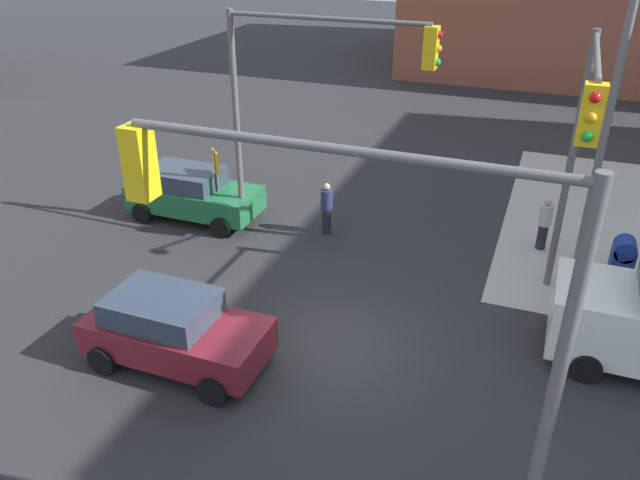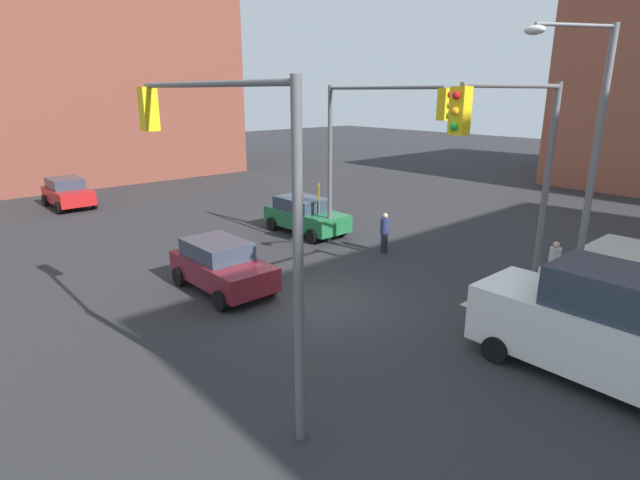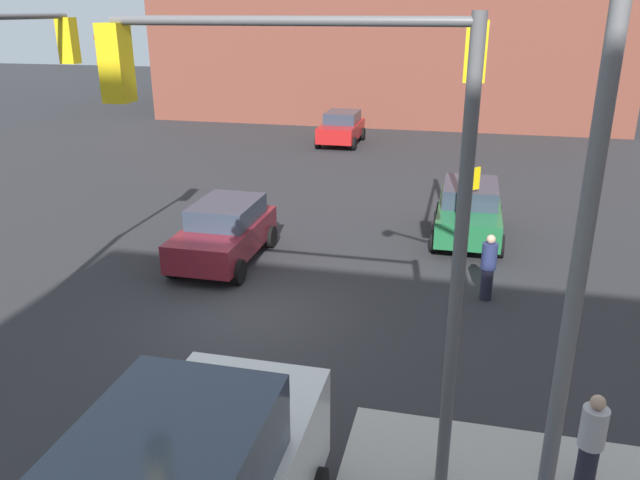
% 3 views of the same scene
% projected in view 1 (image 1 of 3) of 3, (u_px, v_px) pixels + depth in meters
% --- Properties ---
extents(ground_plane, '(120.00, 120.00, 0.00)m').
position_uv_depth(ground_plane, '(328.00, 344.00, 14.24)').
color(ground_plane, '#28282B').
extents(traffic_signal_nw_corner, '(5.77, 0.36, 6.50)m').
position_uv_depth(traffic_signal_nw_corner, '(308.00, 86.00, 16.51)').
color(traffic_signal_nw_corner, '#59595B').
rests_on(traffic_signal_nw_corner, ground).
extents(traffic_signal_se_corner, '(5.86, 0.36, 6.50)m').
position_uv_depth(traffic_signal_se_corner, '(375.00, 288.00, 7.64)').
color(traffic_signal_se_corner, '#59595B').
rests_on(traffic_signal_se_corner, ground).
extents(traffic_signal_ne_corner, '(0.36, 4.92, 6.50)m').
position_uv_depth(traffic_signal_ne_corner, '(579.00, 139.00, 12.85)').
color(traffic_signal_ne_corner, '#59595B').
rests_on(traffic_signal_ne_corner, ground).
extents(street_lamp_corner, '(1.52, 2.39, 8.00)m').
position_uv_depth(street_lamp_corner, '(605.00, 102.00, 14.97)').
color(street_lamp_corner, slate).
rests_on(street_lamp_corner, ground).
extents(warning_sign_two_way, '(0.48, 0.48, 2.40)m').
position_uv_depth(warning_sign_two_way, '(217.00, 174.00, 19.05)').
color(warning_sign_two_way, '#4C4C4C').
rests_on(warning_sign_two_way, ground).
extents(mailbox_blue, '(0.56, 0.64, 1.43)m').
position_uv_depth(mailbox_blue, '(622.00, 262.00, 16.04)').
color(mailbox_blue, navy).
rests_on(mailbox_blue, ground).
extents(sedan_green, '(4.15, 2.02, 1.62)m').
position_uv_depth(sedan_green, '(192.00, 193.00, 19.75)').
color(sedan_green, '#1E6638').
rests_on(sedan_green, ground).
extents(sedan_maroon, '(3.92, 2.02, 1.62)m').
position_uv_depth(sedan_maroon, '(174.00, 329.00, 13.32)').
color(sedan_maroon, maroon).
rests_on(sedan_maroon, ground).
extents(pedestrian_crossing, '(0.36, 0.36, 1.63)m').
position_uv_depth(pedestrian_crossing, '(327.00, 208.00, 18.78)').
color(pedestrian_crossing, navy).
rests_on(pedestrian_crossing, ground).
extents(pedestrian_waiting, '(0.36, 0.36, 1.59)m').
position_uv_depth(pedestrian_waiting, '(544.00, 223.00, 17.89)').
color(pedestrian_waiting, '#B2B2B7').
rests_on(pedestrian_waiting, ground).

